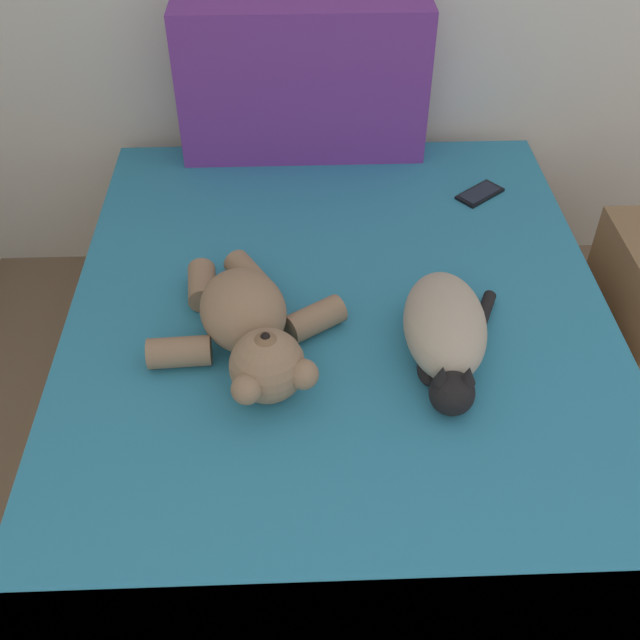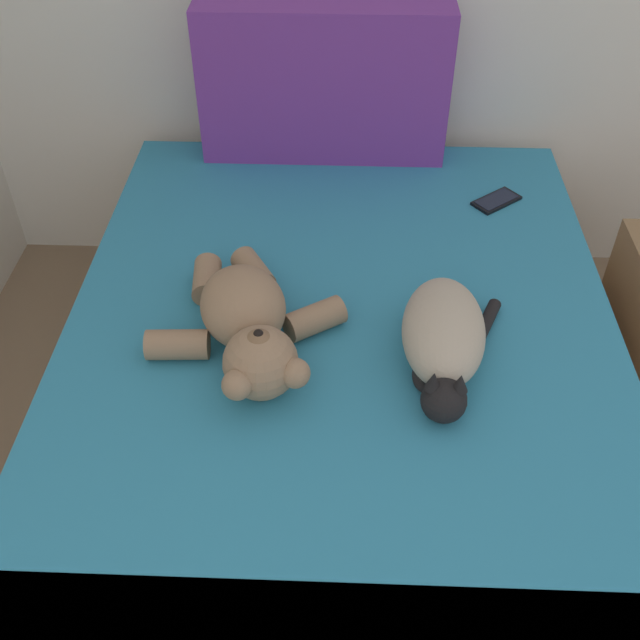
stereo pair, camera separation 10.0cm
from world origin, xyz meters
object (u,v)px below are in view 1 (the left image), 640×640
teddy_bear (250,327)px  cell_phone (480,194)px  patterned_cushion (303,85)px  bed (340,404)px  cat (446,331)px

teddy_bear → cell_phone: bearing=44.1°
patterned_cushion → teddy_bear: size_ratio=1.37×
bed → teddy_bear: bearing=-165.2°
bed → teddy_bear: size_ratio=3.42×
bed → cat: (0.23, -0.08, 0.33)m
teddy_bear → cell_phone: 0.94m
patterned_cushion → cat: size_ratio=1.84×
patterned_cushion → cat: (0.31, -0.94, -0.17)m
cell_phone → bed: bearing=-127.5°
bed → patterned_cushion: 1.00m
bed → cell_phone: bearing=52.5°
cat → cell_phone: 0.71m
patterned_cushion → cell_phone: 0.63m
patterned_cushion → cat: 1.00m
teddy_bear → cell_phone: teddy_bear is taller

